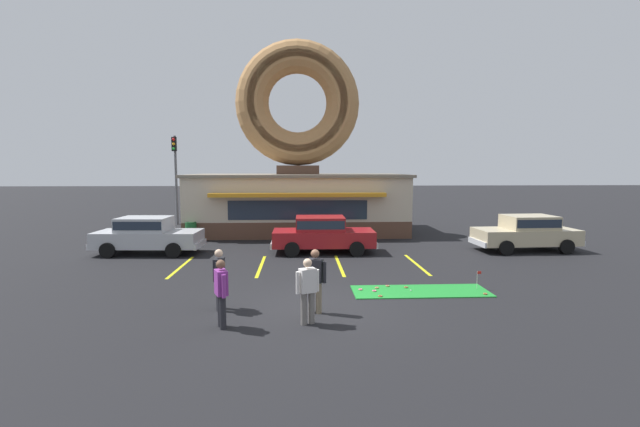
% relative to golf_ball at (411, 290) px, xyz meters
% --- Properties ---
extents(ground_plane, '(160.00, 160.00, 0.00)m').
position_rel_golf_ball_xyz_m(ground_plane, '(-2.94, -1.34, -0.05)').
color(ground_plane, black).
extents(donut_shop_building, '(12.30, 6.75, 10.96)m').
position_rel_golf_ball_xyz_m(donut_shop_building, '(-3.41, 12.61, 3.69)').
color(donut_shop_building, brown).
rests_on(donut_shop_building, ground).
extents(putting_mat, '(4.08, 1.37, 0.03)m').
position_rel_golf_ball_xyz_m(putting_mat, '(0.30, 0.02, -0.04)').
color(putting_mat, '#1E842D').
rests_on(putting_mat, ground).
extents(mini_donut_near_left, '(0.13, 0.13, 0.04)m').
position_rel_golf_ball_xyz_m(mini_donut_near_left, '(-1.10, 0.02, -0.00)').
color(mini_donut_near_left, '#D8667F').
rests_on(mini_donut_near_left, putting_mat).
extents(mini_donut_near_right, '(0.13, 0.13, 0.04)m').
position_rel_golf_ball_xyz_m(mini_donut_near_right, '(-0.59, 0.54, -0.00)').
color(mini_donut_near_right, '#A5724C').
rests_on(mini_donut_near_right, putting_mat).
extents(mini_donut_mid_left, '(0.13, 0.13, 0.04)m').
position_rel_golf_ball_xyz_m(mini_donut_mid_left, '(-1.02, -0.51, -0.00)').
color(mini_donut_mid_left, brown).
rests_on(mini_donut_mid_left, putting_mat).
extents(mini_donut_mid_centre, '(0.13, 0.13, 0.04)m').
position_rel_golf_ball_xyz_m(mini_donut_mid_centre, '(-0.97, 0.35, -0.00)').
color(mini_donut_mid_centre, '#A5724C').
rests_on(mini_donut_mid_centre, putting_mat).
extents(mini_donut_mid_right, '(0.13, 0.13, 0.04)m').
position_rel_golf_ball_xyz_m(mini_donut_mid_right, '(2.09, -0.44, -0.00)').
color(mini_donut_mid_right, brown).
rests_on(mini_donut_mid_right, putting_mat).
extents(mini_donut_far_left, '(0.13, 0.13, 0.04)m').
position_rel_golf_ball_xyz_m(mini_donut_far_left, '(-1.50, 0.19, -0.00)').
color(mini_donut_far_left, '#D8667F').
rests_on(mini_donut_far_left, putting_mat).
extents(mini_donut_far_centre, '(0.13, 0.13, 0.04)m').
position_rel_golf_ball_xyz_m(mini_donut_far_centre, '(-0.05, 0.36, -0.00)').
color(mini_donut_far_centre, brown).
rests_on(mini_donut_far_centre, putting_mat).
extents(golf_ball, '(0.04, 0.04, 0.04)m').
position_rel_golf_ball_xyz_m(golf_ball, '(0.00, 0.00, 0.00)').
color(golf_ball, white).
rests_on(golf_ball, putting_mat).
extents(putting_flag_pin, '(0.13, 0.01, 0.55)m').
position_rel_golf_ball_xyz_m(putting_flag_pin, '(2.12, 0.16, 0.39)').
color(putting_flag_pin, silver).
rests_on(putting_flag_pin, putting_mat).
extents(car_champagne, '(4.62, 2.11, 1.60)m').
position_rel_golf_ball_xyz_m(car_champagne, '(6.86, 6.14, 0.82)').
color(car_champagne, '#BCAD89').
rests_on(car_champagne, ground).
extents(car_silver, '(4.64, 2.14, 1.60)m').
position_rel_golf_ball_xyz_m(car_silver, '(-9.93, 6.28, 0.82)').
color(car_silver, '#B2B5BA').
rests_on(car_silver, ground).
extents(car_red, '(4.57, 2.01, 1.60)m').
position_rel_golf_ball_xyz_m(car_red, '(-2.33, 6.15, 0.82)').
color(car_red, maroon).
rests_on(car_red, ground).
extents(pedestrian_blue_sweater_man, '(0.37, 0.55, 1.61)m').
position_rel_golf_ball_xyz_m(pedestrian_blue_sweater_man, '(-5.15, -2.64, 0.84)').
color(pedestrian_blue_sweater_man, '#232328').
rests_on(pedestrian_blue_sweater_man, ground).
extents(pedestrian_hooded_kid, '(0.25, 0.60, 1.61)m').
position_rel_golf_ball_xyz_m(pedestrian_hooded_kid, '(-5.43, -1.34, 0.84)').
color(pedestrian_hooded_kid, '#232328').
rests_on(pedestrian_hooded_kid, ground).
extents(pedestrian_leather_jacket_man, '(0.56, 0.37, 1.59)m').
position_rel_golf_ball_xyz_m(pedestrian_leather_jacket_man, '(-3.15, -2.49, 0.82)').
color(pedestrian_leather_jacket_man, slate).
rests_on(pedestrian_leather_jacket_man, ground).
extents(pedestrian_clipboard_woman, '(0.57, 0.36, 1.66)m').
position_rel_golf_ball_xyz_m(pedestrian_clipboard_woman, '(-2.94, -1.71, 0.87)').
color(pedestrian_clipboard_woman, '#7F7056').
rests_on(pedestrian_clipboard_woman, ground).
extents(trash_bin, '(0.57, 0.57, 0.97)m').
position_rel_golf_ball_xyz_m(trash_bin, '(-8.86, 9.48, 0.45)').
color(trash_bin, '#1E662D').
rests_on(trash_bin, ground).
extents(traffic_light_pole, '(0.28, 0.47, 5.80)m').
position_rel_golf_ball_xyz_m(traffic_light_pole, '(-11.38, 15.98, 3.66)').
color(traffic_light_pole, '#595B60').
rests_on(traffic_light_pole, ground).
extents(parking_stripe_far_left, '(0.12, 3.60, 0.01)m').
position_rel_golf_ball_xyz_m(parking_stripe_far_left, '(-7.81, 3.66, -0.05)').
color(parking_stripe_far_left, yellow).
rests_on(parking_stripe_far_left, ground).
extents(parking_stripe_left, '(0.12, 3.60, 0.01)m').
position_rel_golf_ball_xyz_m(parking_stripe_left, '(-4.81, 3.66, -0.05)').
color(parking_stripe_left, yellow).
rests_on(parking_stripe_left, ground).
extents(parking_stripe_mid_left, '(0.12, 3.60, 0.01)m').
position_rel_golf_ball_xyz_m(parking_stripe_mid_left, '(-1.81, 3.66, -0.05)').
color(parking_stripe_mid_left, yellow).
rests_on(parking_stripe_mid_left, ground).
extents(parking_stripe_centre, '(0.12, 3.60, 0.01)m').
position_rel_golf_ball_xyz_m(parking_stripe_centre, '(1.19, 3.66, -0.05)').
color(parking_stripe_centre, yellow).
rests_on(parking_stripe_centre, ground).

